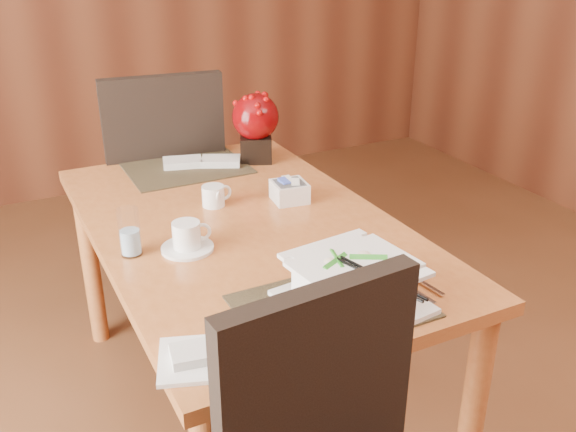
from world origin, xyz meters
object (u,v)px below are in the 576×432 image
soup_setting (353,285)px  water_glass (130,232)px  berry_decor (256,123)px  far_chair (164,178)px  sugar_caddy (290,192)px  dining_table (244,250)px  creamer_jug (213,196)px  bread_plate (197,359)px  coffee_cup (187,238)px

soup_setting → water_glass: size_ratio=2.37×
berry_decor → far_chair: bearing=131.2°
sugar_caddy → soup_setting: bearing=-103.8°
water_glass → far_chair: far_chair is taller
dining_table → creamer_jug: size_ratio=15.41×
sugar_caddy → far_chair: 0.82m
creamer_jug → bread_plate: (-0.34, -0.78, -0.03)m
creamer_jug → far_chair: 0.71m
water_glass → sugar_caddy: size_ratio=1.27×
dining_table → sugar_caddy: bearing=24.1°
soup_setting → sugar_caddy: size_ratio=3.02×
bread_plate → water_glass: bearing=90.0°
far_chair → berry_decor: bearing=137.9°
bread_plate → berry_decor: bearing=60.0°
berry_decor → far_chair: 0.53m
water_glass → creamer_jug: size_ratio=1.46×
far_chair → dining_table: bearing=97.5°
sugar_caddy → bread_plate: 0.91m
sugar_caddy → bread_plate: size_ratio=0.68×
soup_setting → sugar_caddy: 0.68m
creamer_jug → far_chair: bearing=82.7°
sugar_caddy → berry_decor: bearing=80.9°
creamer_jug → sugar_caddy: bearing=-22.9°
coffee_cup → water_glass: bearing=163.5°
dining_table → bread_plate: size_ratio=9.06×
water_glass → dining_table: bearing=7.6°
soup_setting → water_glass: (-0.42, 0.52, 0.01)m
dining_table → berry_decor: berry_decor is taller
berry_decor → water_glass: bearing=-138.7°
dining_table → far_chair: size_ratio=1.39×
coffee_cup → soup_setting: bearing=-60.7°
soup_setting → coffee_cup: 0.55m
coffee_cup → sugar_caddy: coffee_cup is taller
soup_setting → sugar_caddy: bearing=69.8°
soup_setting → bread_plate: soup_setting is taller
dining_table → soup_setting: size_ratio=4.44×
water_glass → creamer_jug: bearing=33.5°
creamer_jug → bread_plate: creamer_jug is taller
water_glass → far_chair: (0.36, 0.91, -0.21)m
water_glass → creamer_jug: (0.34, 0.22, -0.04)m
soup_setting → berry_decor: 1.12m
dining_table → berry_decor: bearing=61.8°
soup_setting → water_glass: 0.67m
sugar_caddy → bread_plate: bearing=-129.8°
sugar_caddy → water_glass: bearing=-166.1°
sugar_caddy → bread_plate: (-0.58, -0.70, -0.03)m
soup_setting → water_glass: water_glass is taller
water_glass → bread_plate: bearing=-90.0°
coffee_cup → berry_decor: berry_decor is taller
soup_setting → berry_decor: bearing=71.6°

